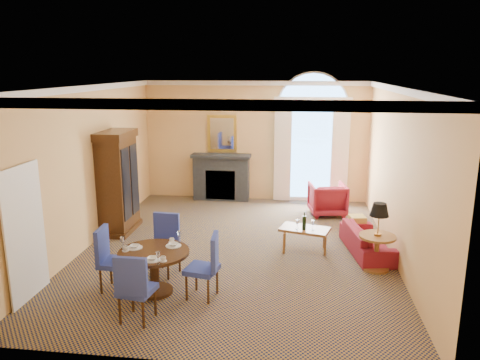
# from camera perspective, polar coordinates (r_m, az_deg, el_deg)

# --- Properties ---
(ground) EXTENTS (7.50, 7.50, 0.00)m
(ground) POSITION_cam_1_polar(r_m,az_deg,el_deg) (9.45, -0.39, -8.39)
(ground) COLOR #141B40
(ground) RESTS_ON ground
(room_envelope) EXTENTS (6.04, 7.52, 3.45)m
(room_envelope) POSITION_cam_1_polar(r_m,az_deg,el_deg) (9.49, -0.02, 7.36)
(room_envelope) COLOR #E9B76F
(room_envelope) RESTS_ON ground
(armoire) EXTENTS (0.64, 1.13, 2.22)m
(armoire) POSITION_cam_1_polar(r_m,az_deg,el_deg) (10.52, -14.68, -0.44)
(armoire) COLOR black
(armoire) RESTS_ON ground
(dining_table) EXTENTS (1.13, 1.13, 0.91)m
(dining_table) POSITION_cam_1_polar(r_m,az_deg,el_deg) (7.65, -10.43, -9.81)
(dining_table) COLOR black
(dining_table) RESTS_ON ground
(dining_chair_north) EXTENTS (0.59, 0.59, 1.05)m
(dining_chair_north) POSITION_cam_1_polar(r_m,az_deg,el_deg) (8.37, -9.05, -7.15)
(dining_chair_north) COLOR navy
(dining_chair_north) RESTS_ON ground
(dining_chair_south) EXTENTS (0.53, 0.53, 1.05)m
(dining_chair_south) POSITION_cam_1_polar(r_m,az_deg,el_deg) (6.81, -12.79, -12.34)
(dining_chair_south) COLOR navy
(dining_chair_south) RESTS_ON ground
(dining_chair_east) EXTENTS (0.55, 0.55, 1.05)m
(dining_chair_east) POSITION_cam_1_polar(r_m,az_deg,el_deg) (7.37, -3.93, -9.95)
(dining_chair_east) COLOR navy
(dining_chair_east) RESTS_ON ground
(dining_chair_west) EXTENTS (0.50, 0.49, 1.05)m
(dining_chair_west) POSITION_cam_1_polar(r_m,az_deg,el_deg) (7.90, -15.68, -8.78)
(dining_chair_west) COLOR navy
(dining_chair_west) RESTS_ON ground
(sofa) EXTENTS (0.95, 1.80, 0.50)m
(sofa) POSITION_cam_1_polar(r_m,az_deg,el_deg) (9.53, 15.24, -7.10)
(sofa) COLOR maroon
(sofa) RESTS_ON ground
(armchair) EXTENTS (0.97, 0.99, 0.79)m
(armchair) POSITION_cam_1_polar(r_m,az_deg,el_deg) (11.67, 10.60, -2.30)
(armchair) COLOR maroon
(armchair) RESTS_ON ground
(coffee_table) EXTENTS (1.04, 0.75, 0.83)m
(coffee_table) POSITION_cam_1_polar(r_m,az_deg,el_deg) (9.29, 7.89, -6.03)
(coffee_table) COLOR #925D2B
(coffee_table) RESTS_ON ground
(side_table) EXTENTS (0.65, 0.65, 1.22)m
(side_table) POSITION_cam_1_polar(r_m,az_deg,el_deg) (8.62, 16.48, -5.85)
(side_table) COLOR #925D2B
(side_table) RESTS_ON ground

